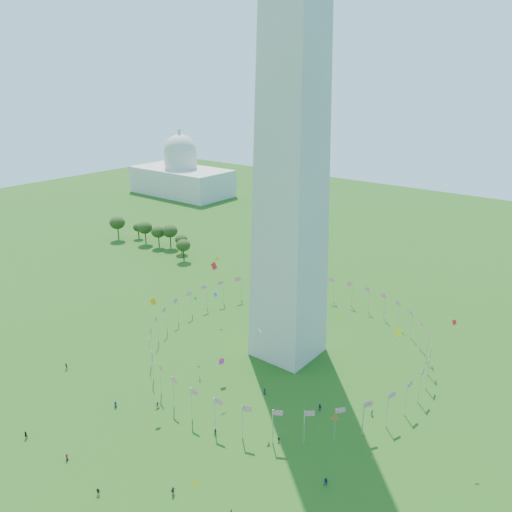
% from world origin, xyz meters
% --- Properties ---
extents(ground, '(600.00, 600.00, 0.00)m').
position_xyz_m(ground, '(0.00, 0.00, 0.00)').
color(ground, '#1B4710').
rests_on(ground, ground).
extents(washington_monument, '(16.80, 16.80, 169.00)m').
position_xyz_m(washington_monument, '(0.00, 50.00, 84.50)').
color(washington_monument, beige).
rests_on(washington_monument, ground).
extents(flag_ring, '(80.24, 80.24, 9.00)m').
position_xyz_m(flag_ring, '(-0.00, 50.00, 4.50)').
color(flag_ring, silver).
rests_on(flag_ring, ground).
extents(capitol_building, '(70.00, 35.00, 46.00)m').
position_xyz_m(capitol_building, '(-180.00, 180.00, 23.00)').
color(capitol_building, beige).
rests_on(capitol_building, ground).
extents(crowd, '(80.12, 71.59, 1.98)m').
position_xyz_m(crowd, '(9.08, 0.66, 0.89)').
color(crowd, maroon).
rests_on(crowd, ground).
extents(kites_aloft, '(93.56, 79.07, 39.20)m').
position_xyz_m(kites_aloft, '(11.82, 21.82, 18.20)').
color(kites_aloft, yellow).
rests_on(kites_aloft, ground).
extents(tree_line_west, '(55.39, 15.60, 11.91)m').
position_xyz_m(tree_line_west, '(-107.02, 90.57, 5.36)').
color(tree_line_west, '#314D19').
rests_on(tree_line_west, ground).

